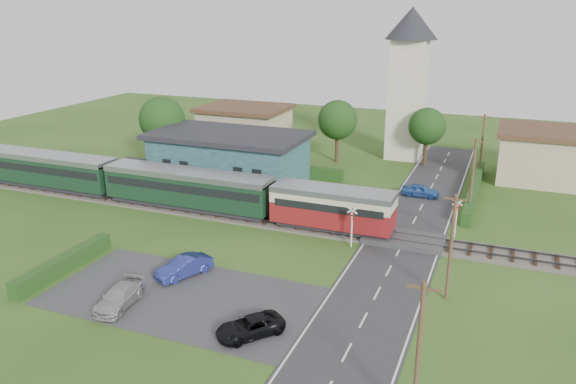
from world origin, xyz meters
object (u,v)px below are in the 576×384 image
at_px(church_tower, 409,73).
at_px(house_east, 540,154).
at_px(house_west, 245,127).
at_px(car_park_dark, 250,327).
at_px(car_park_blue, 184,267).
at_px(crossing_signal_near, 352,221).
at_px(car_park_silver, 119,297).
at_px(crossing_signal_far, 457,213).
at_px(car_on_road, 420,190).
at_px(station_building, 229,157).
at_px(pedestrian_far, 141,180).
at_px(train, 158,183).
at_px(pedestrian_near, 274,194).
at_px(equipment_hut, 132,173).

xyz_separation_m(church_tower, house_east, (15.00, -4.00, -7.43)).
height_order(house_west, car_park_dark, house_west).
bearing_deg(car_park_blue, church_tower, 102.75).
bearing_deg(crossing_signal_near, car_park_silver, -127.36).
bearing_deg(crossing_signal_far, church_tower, 110.02).
relative_size(church_tower, crossing_signal_far, 5.37).
xyz_separation_m(house_east, car_on_road, (-10.60, -10.41, -2.14)).
bearing_deg(car_park_dark, house_east, 107.13).
bearing_deg(car_on_road, crossing_signal_far, -154.53).
distance_m(station_building, house_west, 14.87).
bearing_deg(house_east, car_on_road, -135.52).
xyz_separation_m(house_east, car_park_blue, (-22.86, -33.50, -2.05)).
height_order(house_west, pedestrian_far, house_west).
height_order(crossing_signal_near, car_park_silver, crossing_signal_near).
xyz_separation_m(car_on_road, car_park_dark, (-4.90, -28.05, -0.04)).
relative_size(train, pedestrian_far, 23.18).
distance_m(house_west, pedestrian_near, 23.15).
bearing_deg(church_tower, station_building, -131.41).
distance_m(house_east, car_park_dark, 41.52).
bearing_deg(house_west, pedestrian_near, -57.51).
bearing_deg(crossing_signal_far, pedestrian_near, 176.03).
relative_size(station_building, house_east, 1.82).
bearing_deg(crossing_signal_near, pedestrian_near, 146.63).
height_order(church_tower, car_on_road, church_tower).
height_order(car_park_blue, pedestrian_far, pedestrian_far).
relative_size(house_east, car_park_dark, 2.25).
distance_m(equipment_hut, crossing_signal_far, 31.61).
bearing_deg(house_west, car_park_blue, -70.61).
bearing_deg(church_tower, car_park_dark, -90.67).
bearing_deg(station_building, house_west, 109.65).
relative_size(crossing_signal_near, pedestrian_far, 1.76).
bearing_deg(crossing_signal_near, crossing_signal_far, 33.69).
height_order(house_west, pedestrian_near, house_west).
xyz_separation_m(house_east, crossing_signal_near, (-13.60, -24.41, -0.66)).
height_order(house_east, car_park_silver, house_east).
bearing_deg(house_west, car_park_silver, -74.92).
bearing_deg(car_park_silver, house_west, 97.94).
distance_m(train, church_tower, 32.45).
relative_size(train, house_west, 4.00).
relative_size(house_east, pedestrian_near, 5.26).
bearing_deg(train, crossing_signal_near, -7.19).
bearing_deg(house_east, pedestrian_near, -140.71).
relative_size(house_west, car_park_dark, 2.77).
xyz_separation_m(crossing_signal_far, car_park_dark, (-9.10, -18.85, -1.52)).
bearing_deg(equipment_hut, house_east, 26.32).
distance_m(crossing_signal_near, car_park_silver, 17.79).
bearing_deg(train, crossing_signal_far, 5.20).
bearing_deg(crossing_signal_far, train, -174.80).
bearing_deg(pedestrian_near, car_on_road, -161.90).
height_order(crossing_signal_far, pedestrian_near, crossing_signal_far).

